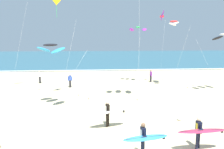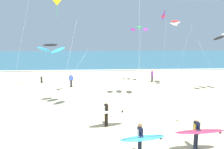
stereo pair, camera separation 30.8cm
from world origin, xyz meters
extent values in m
plane|color=beige|center=(0.00, 0.00, 0.00)|extent=(160.00, 160.00, 0.00)
cube|color=#2D6075|center=(0.00, 57.68, 0.04)|extent=(160.00, 60.00, 0.08)
cube|color=white|center=(0.00, 27.98, 0.09)|extent=(160.00, 0.98, 0.01)
cylinder|color=black|center=(-1.19, 2.41, 0.44)|extent=(0.13, 0.13, 0.88)
cylinder|color=black|center=(-1.10, 2.59, 0.44)|extent=(0.13, 0.13, 0.88)
cube|color=black|center=(-1.14, 2.50, 1.18)|extent=(0.26, 0.37, 0.60)
cube|color=white|center=(-1.25, 2.48, 1.22)|extent=(0.05, 0.20, 0.32)
sphere|color=beige|center=(-1.14, 2.50, 1.60)|extent=(0.21, 0.21, 0.21)
cylinder|color=black|center=(-1.10, 2.27, 1.29)|extent=(0.09, 0.09, 0.26)
cylinder|color=black|center=(-1.15, 2.18, 1.16)|extent=(0.26, 0.12, 0.14)
cylinder|color=black|center=(-1.18, 2.73, 1.14)|extent=(0.09, 0.09, 0.56)
ellipsoid|color=white|center=(-1.08, 2.15, 1.12)|extent=(2.38, 0.97, 0.24)
cube|color=#333333|center=(-1.08, 2.15, 1.16)|extent=(2.00, 0.38, 0.16)
cube|color=#262628|center=(-0.12, 2.32, 1.05)|extent=(0.12, 0.03, 0.14)
cylinder|color=black|center=(0.26, -1.45, 0.44)|extent=(0.13, 0.13, 0.88)
cylinder|color=black|center=(0.36, -1.27, 0.44)|extent=(0.13, 0.13, 0.88)
cube|color=black|center=(0.31, -1.36, 1.18)|extent=(0.23, 0.36, 0.60)
cube|color=white|center=(0.20, -1.37, 1.22)|extent=(0.03, 0.20, 0.32)
sphere|color=brown|center=(0.31, -1.36, 1.60)|extent=(0.21, 0.21, 0.21)
cylinder|color=black|center=(0.33, -1.59, 1.29)|extent=(0.09, 0.09, 0.26)
cylinder|color=black|center=(0.28, -1.68, 1.16)|extent=(0.26, 0.11, 0.14)
cylinder|color=black|center=(0.28, -1.13, 1.14)|extent=(0.09, 0.09, 0.56)
ellipsoid|color=#3399D8|center=(0.35, -1.72, 1.12)|extent=(2.20, 0.82, 0.14)
cube|color=#333333|center=(0.35, -1.72, 1.16)|extent=(1.88, 0.22, 0.07)
cube|color=#262628|center=(1.24, -1.62, 1.05)|extent=(0.12, 0.02, 0.14)
cylinder|color=black|center=(3.23, -0.90, 0.44)|extent=(0.13, 0.13, 0.88)
cylinder|color=black|center=(3.40, -0.74, 0.44)|extent=(0.13, 0.13, 0.88)
cube|color=black|center=(3.31, -0.82, 1.18)|extent=(0.20, 0.34, 0.60)
cube|color=yellow|center=(3.21, -0.82, 1.22)|extent=(0.01, 0.20, 0.32)
sphere|color=beige|center=(3.31, -0.82, 1.60)|extent=(0.21, 0.21, 0.21)
cylinder|color=black|center=(3.32, -1.05, 1.29)|extent=(0.09, 0.09, 0.26)
cylinder|color=black|center=(3.26, -1.14, 1.16)|extent=(0.25, 0.08, 0.14)
cylinder|color=black|center=(3.31, -0.59, 1.14)|extent=(0.09, 0.09, 0.56)
ellipsoid|color=#D83359|center=(3.32, -1.18, 1.12)|extent=(2.51, 0.53, 0.13)
cube|color=#333333|center=(3.32, -1.18, 1.16)|extent=(2.21, 0.05, 0.06)
cube|color=#262628|center=(4.37, -1.17, 1.05)|extent=(0.12, 0.01, 0.14)
cone|color=purple|center=(5.97, 14.81, 8.30)|extent=(0.87, 1.29, 1.22)
cube|color=red|center=(5.97, 14.81, 8.16)|extent=(0.41, 0.19, 0.24)
cylinder|color=silver|center=(6.75, 16.62, 4.07)|extent=(1.57, 3.64, 7.94)
cylinder|color=brown|center=(7.53, 18.43, 0.05)|extent=(0.06, 0.06, 0.10)
ellipsoid|color=white|center=(7.02, 14.08, 7.23)|extent=(1.00, 0.80, 0.46)
ellipsoid|color=red|center=(6.91, 13.38, 7.49)|extent=(0.98, 0.79, 0.20)
ellipsoid|color=white|center=(6.79, 12.68, 7.23)|extent=(1.00, 0.80, 0.46)
cylinder|color=silver|center=(7.82, 13.23, 3.61)|extent=(1.85, 0.31, 7.03)
cylinder|color=brown|center=(8.74, 13.08, 0.05)|extent=(0.06, 0.06, 0.10)
ellipsoid|color=black|center=(10.23, 10.13, 5.68)|extent=(0.95, 1.38, 0.58)
cylinder|color=silver|center=(10.54, 12.31, 2.84)|extent=(1.29, 3.69, 5.48)
cylinder|color=brown|center=(9.90, 14.15, 0.05)|extent=(0.06, 0.06, 0.10)
ellipsoid|color=#2D99DB|center=(-6.01, 7.28, 4.77)|extent=(1.37, 1.34, 0.58)
ellipsoid|color=black|center=(-5.32, 6.55, 5.14)|extent=(1.37, 1.34, 0.20)
ellipsoid|color=#2D99DB|center=(-4.63, 5.83, 4.77)|extent=(1.37, 1.34, 0.58)
cylinder|color=silver|center=(-3.91, 7.89, 2.38)|extent=(2.82, 2.68, 4.57)
cylinder|color=brown|center=(-2.51, 9.22, 0.05)|extent=(0.06, 0.06, 0.10)
cylinder|color=silver|center=(-9.23, 12.48, 6.25)|extent=(2.31, 2.17, 12.30)
cylinder|color=brown|center=(-8.08, 13.55, 0.05)|extent=(0.06, 0.06, 0.10)
cylinder|color=silver|center=(1.86, 7.54, 5.39)|extent=(0.26, 1.91, 10.58)
cylinder|color=brown|center=(1.98, 8.49, 0.05)|extent=(0.06, 0.06, 0.10)
cylinder|color=green|center=(-5.13, 9.06, 7.94)|extent=(0.02, 0.02, 1.05)
cylinder|color=silver|center=(-4.34, 9.82, 3.76)|extent=(1.59, 1.54, 7.32)
cylinder|color=brown|center=(-3.55, 10.59, 0.05)|extent=(0.06, 0.06, 0.10)
ellipsoid|color=purple|center=(2.70, 16.24, 6.69)|extent=(0.87, 1.11, 0.49)
ellipsoid|color=green|center=(3.42, 15.97, 6.98)|extent=(0.86, 1.10, 0.20)
ellipsoid|color=purple|center=(4.14, 15.70, 6.69)|extent=(0.87, 1.11, 0.49)
cylinder|color=silver|center=(3.72, 16.76, 3.35)|extent=(0.61, 1.60, 6.50)
cylinder|color=brown|center=(4.02, 17.55, 0.05)|extent=(0.06, 0.06, 0.10)
cylinder|color=black|center=(-8.83, 17.32, 0.42)|extent=(0.22, 0.22, 0.84)
cube|color=white|center=(-8.83, 17.32, 1.11)|extent=(0.33, 0.19, 0.54)
sphere|color=beige|center=(-8.83, 17.32, 1.49)|extent=(0.20, 0.20, 0.20)
cylinder|color=white|center=(-8.62, 17.33, 1.01)|extent=(0.08, 0.08, 0.50)
cylinder|color=white|center=(-9.04, 17.31, 1.01)|extent=(0.08, 0.08, 0.50)
cylinder|color=black|center=(-4.75, 14.54, 0.42)|extent=(0.22, 0.22, 0.84)
cube|color=#3351B7|center=(-4.75, 14.54, 1.11)|extent=(0.36, 0.28, 0.54)
sphere|color=beige|center=(-4.75, 14.54, 1.49)|extent=(0.20, 0.20, 0.20)
cylinder|color=#3351B7|center=(-4.55, 14.61, 1.01)|extent=(0.08, 0.08, 0.50)
cylinder|color=#3351B7|center=(-4.95, 14.46, 1.01)|extent=(0.08, 0.08, 0.50)
cylinder|color=black|center=(5.43, 16.92, 0.42)|extent=(0.22, 0.22, 0.84)
cube|color=purple|center=(5.43, 16.92, 1.11)|extent=(0.24, 0.35, 0.54)
sphere|color=#A87A59|center=(5.43, 16.92, 1.49)|extent=(0.20, 0.20, 0.20)
cylinder|color=purple|center=(5.47, 16.72, 1.01)|extent=(0.08, 0.08, 0.50)
cylinder|color=purple|center=(5.38, 17.13, 1.01)|extent=(0.08, 0.08, 0.50)
sphere|color=white|center=(3.91, 3.17, 0.14)|extent=(0.28, 0.28, 0.28)
camera|label=1|loc=(-1.99, -11.23, 5.66)|focal=35.81mm
camera|label=2|loc=(-1.69, -11.25, 5.66)|focal=35.81mm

